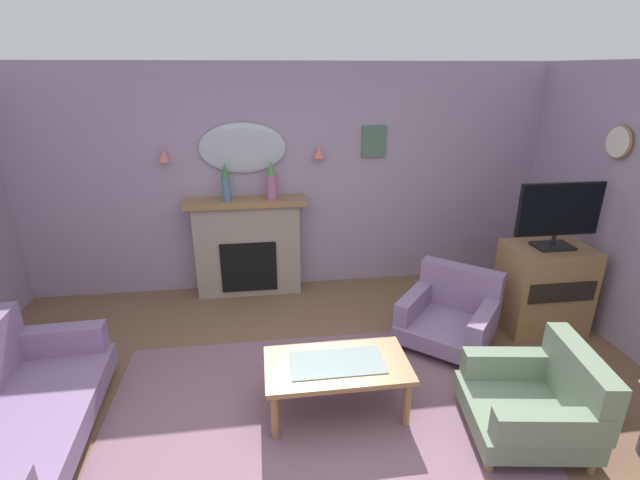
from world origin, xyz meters
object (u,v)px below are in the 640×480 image
(mantel_vase_left, at_px, (271,182))
(fireplace, at_px, (248,248))
(mantel_vase_right, at_px, (226,182))
(armchair_near_fireplace, at_px, (539,400))
(wall_mirror, at_px, (243,148))
(coffee_table, at_px, (337,369))
(armchair_beside_couch, at_px, (451,313))
(tv_flatscreen, at_px, (559,214))
(wall_sconce_right, at_px, (319,152))
(floral_couch, at_px, (3,414))
(tv_cabinet, at_px, (543,288))
(framed_picture, at_px, (374,142))
(wall_sconce_left, at_px, (163,155))
(wall_clock, at_px, (619,142))

(mantel_vase_left, bearing_deg, fireplace, 174.61)
(mantel_vase_right, bearing_deg, armchair_near_fireplace, -48.39)
(wall_mirror, distance_m, coffee_table, 2.74)
(armchair_beside_couch, bearing_deg, tv_flatscreen, 5.41)
(wall_sconce_right, xyz_separation_m, floral_couch, (-2.50, -2.35, -1.34))
(coffee_table, distance_m, armchair_beside_couch, 1.52)
(mantel_vase_left, height_order, coffee_table, mantel_vase_left)
(coffee_table, height_order, tv_cabinet, tv_cabinet)
(fireplace, distance_m, framed_picture, 1.91)
(framed_picture, relative_size, armchair_near_fireplace, 0.39)
(fireplace, height_order, mantel_vase_right, mantel_vase_right)
(mantel_vase_left, xyz_separation_m, framed_picture, (1.20, 0.18, 0.40))
(armchair_beside_couch, bearing_deg, framed_picture, 107.26)
(armchair_near_fireplace, bearing_deg, floral_couch, 174.73)
(wall_sconce_right, height_order, armchair_near_fireplace, wall_sconce_right)
(tv_cabinet, bearing_deg, armchair_near_fireplace, -122.71)
(floral_couch, bearing_deg, mantel_vase_left, 48.82)
(wall_sconce_right, distance_m, armchair_beside_couch, 2.26)
(floral_couch, xyz_separation_m, tv_flatscreen, (4.63, 1.03, 0.93))
(fireplace, relative_size, mantel_vase_right, 3.23)
(framed_picture, height_order, floral_couch, framed_picture)
(fireplace, bearing_deg, wall_sconce_right, 6.16)
(wall_sconce_right, height_order, armchair_beside_couch, wall_sconce_right)
(framed_picture, height_order, tv_cabinet, framed_picture)
(coffee_table, xyz_separation_m, tv_flatscreen, (2.30, 0.93, 0.86))
(mantel_vase_right, xyz_separation_m, armchair_near_fireplace, (2.29, -2.58, -1.07))
(mantel_vase_right, bearing_deg, framed_picture, 6.04)
(wall_sconce_right, xyz_separation_m, framed_picture, (0.65, 0.06, 0.09))
(wall_mirror, bearing_deg, mantel_vase_left, -29.54)
(mantel_vase_right, relative_size, framed_picture, 1.17)
(wall_mirror, bearing_deg, tv_cabinet, -24.41)
(coffee_table, relative_size, armchair_near_fireplace, 1.18)
(fireplace, xyz_separation_m, armchair_near_fireplace, (2.09, -2.60, -0.27))
(wall_sconce_left, relative_size, wall_sconce_right, 1.00)
(fireplace, relative_size, mantel_vase_left, 3.15)
(fireplace, xyz_separation_m, armchair_beside_couch, (1.96, -1.33, -0.27))
(armchair_near_fireplace, bearing_deg, wall_mirror, 127.25)
(fireplace, height_order, mantel_vase_left, mantel_vase_left)
(mantel_vase_right, bearing_deg, tv_cabinet, -20.40)
(armchair_beside_couch, bearing_deg, armchair_near_fireplace, -84.27)
(mantel_vase_left, distance_m, floral_couch, 3.14)
(fireplace, xyz_separation_m, framed_picture, (1.50, 0.15, 1.18))
(wall_sconce_right, height_order, floral_couch, wall_sconce_right)
(coffee_table, relative_size, floral_couch, 0.63)
(coffee_table, bearing_deg, floral_couch, -177.57)
(floral_couch, bearing_deg, coffee_table, 2.43)
(mantel_vase_right, bearing_deg, armchair_beside_couch, -31.07)
(mantel_vase_right, xyz_separation_m, floral_couch, (-1.45, -2.23, -1.05))
(wall_clock, bearing_deg, coffee_table, -160.58)
(framed_picture, xyz_separation_m, armchair_beside_couch, (0.46, -1.48, -1.44))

